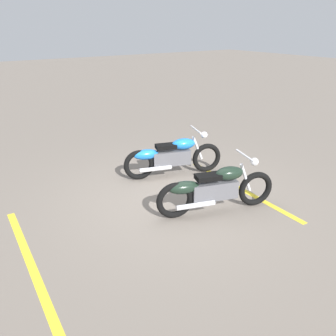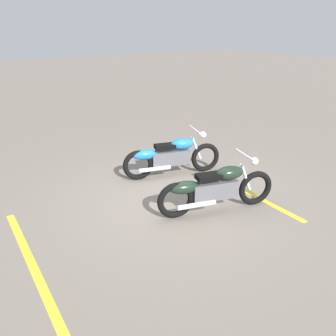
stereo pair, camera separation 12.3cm
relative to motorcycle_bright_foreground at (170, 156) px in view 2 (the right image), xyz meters
The scene contains 5 objects.
ground_plane 1.14m from the motorcycle_bright_foreground, 59.03° to the left, with size 60.00×60.00×0.00m, color slate.
motorcycle_bright_foreground is the anchor object (origin of this frame).
motorcycle_dark_foreground 1.78m from the motorcycle_bright_foreground, 80.37° to the left, with size 2.16×0.83×1.04m.
parking_stripe_near 1.65m from the motorcycle_bright_foreground, 120.17° to the left, with size 3.20×0.12×0.01m, color yellow.
parking_stripe_mid 3.71m from the motorcycle_bright_foreground, 22.03° to the left, with size 3.20×0.12×0.01m, color yellow.
Camera 2 is at (3.64, 4.90, 3.15)m, focal length 37.27 mm.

